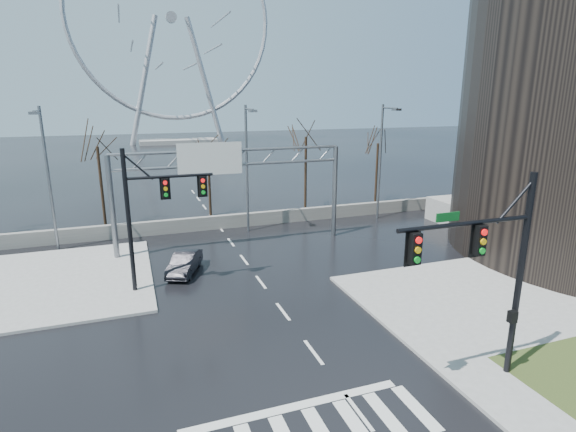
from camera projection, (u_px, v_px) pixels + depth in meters
name	position (u px, v px, depth m)	size (l,w,h in m)	color
ground	(314.00, 352.00, 19.12)	(260.00, 260.00, 0.00)	black
sidewalk_right_ext	(470.00, 298.00, 24.17)	(12.00, 10.00, 0.15)	gray
sidewalk_far	(63.00, 280.00, 26.45)	(10.00, 12.00, 0.15)	gray
barrier_wall	(220.00, 222.00, 37.20)	(52.00, 0.50, 1.10)	slate
signal_mast_near	(494.00, 262.00, 15.87)	(5.52, 0.41, 8.00)	black
signal_mast_far	(150.00, 207.00, 24.14)	(4.72, 0.41, 8.00)	black
sign_gantry	(227.00, 177.00, 31.31)	(16.36, 0.40, 7.60)	slate
streetlight_left	(46.00, 169.00, 30.26)	(0.50, 2.55, 10.00)	slate
streetlight_mid	(248.00, 159.00, 34.82)	(0.50, 2.55, 10.00)	slate
streetlight_right	(383.00, 153.00, 38.72)	(0.50, 2.55, 10.00)	slate
tree_left	(98.00, 156.00, 36.08)	(3.75, 3.75, 7.50)	black
tree_center	(208.00, 160.00, 40.12)	(3.25, 3.25, 6.50)	black
tree_right	(306.00, 145.00, 41.87)	(3.90, 3.90, 7.80)	black
tree_far_right	(378.00, 150.00, 45.13)	(3.40, 3.40, 6.80)	black
ferris_wheel	(172.00, 26.00, 100.64)	(45.00, 6.00, 50.91)	gray
car	(185.00, 263.00, 27.69)	(1.35, 3.86, 1.27)	black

